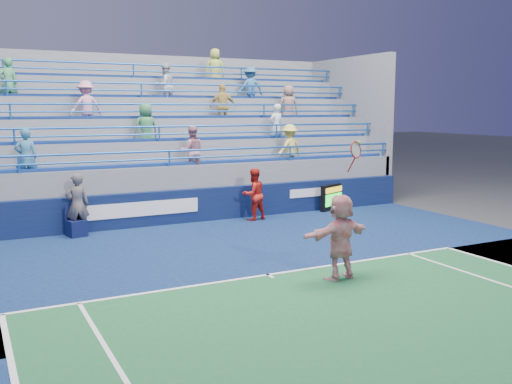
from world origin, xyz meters
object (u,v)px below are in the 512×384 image
line_judge (77,205)px  ball_girl (254,194)px  serve_speed_board (333,197)px  judge_chair (76,227)px  tennis_player (340,237)px

line_judge → ball_girl: bearing=177.6°
serve_speed_board → judge_chair: (-9.18, -0.25, -0.20)m
serve_speed_board → tennis_player: 8.65m
judge_chair → tennis_player: (4.38, -6.93, 0.66)m
judge_chair → ball_girl: ball_girl is taller
judge_chair → line_judge: line_judge is taller
judge_chair → ball_girl: bearing=-1.4°
judge_chair → line_judge: size_ratio=0.47×
serve_speed_board → line_judge: line_judge is taller
tennis_player → judge_chair: bearing=122.3°
line_judge → ball_girl: (5.65, -0.21, -0.06)m
tennis_player → line_judge: bearing=121.6°
serve_speed_board → line_judge: (-9.11, -0.18, 0.44)m
ball_girl → judge_chair: bearing=-9.7°
serve_speed_board → tennis_player: (-4.79, -7.19, 0.46)m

